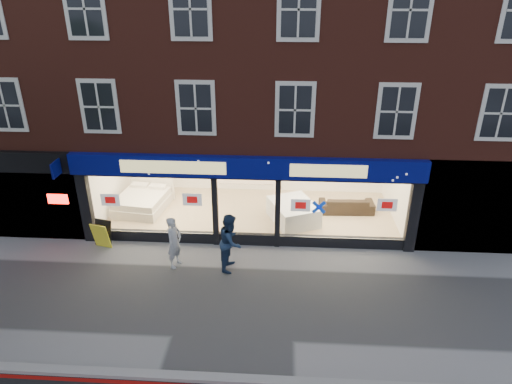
# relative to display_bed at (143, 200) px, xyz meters

# --- Properties ---
(ground) EXTENTS (120.00, 120.00, 0.00)m
(ground) POSITION_rel_display_bed_xyz_m (4.28, -5.39, -0.45)
(ground) COLOR gray
(ground) RESTS_ON ground
(kerb_stone) EXTENTS (60.00, 0.25, 0.12)m
(kerb_stone) POSITION_rel_display_bed_xyz_m (4.28, -8.29, -0.39)
(kerb_stone) COLOR gray
(kerb_stone) RESTS_ON ground
(showroom_floor) EXTENTS (11.00, 4.50, 0.10)m
(showroom_floor) POSITION_rel_display_bed_xyz_m (4.28, -0.14, -0.40)
(showroom_floor) COLOR tan
(showroom_floor) RESTS_ON ground
(building) EXTENTS (19.00, 8.26, 10.30)m
(building) POSITION_rel_display_bed_xyz_m (4.27, 1.54, 6.22)
(building) COLOR #5F271D
(building) RESTS_ON ground
(display_bed) EXTENTS (2.08, 2.41, 1.24)m
(display_bed) POSITION_rel_display_bed_xyz_m (0.00, 0.00, 0.00)
(display_bed) COLOR silver
(display_bed) RESTS_ON showroom_floor
(bedside_table) EXTENTS (0.59, 0.59, 0.55)m
(bedside_table) POSITION_rel_display_bed_xyz_m (-0.57, 1.09, -0.07)
(bedside_table) COLOR brown
(bedside_table) RESTS_ON showroom_floor
(mattress_stack) EXTENTS (2.08, 2.28, 0.73)m
(mattress_stack) POSITION_rel_display_bed_xyz_m (5.90, -0.70, 0.02)
(mattress_stack) COLOR silver
(mattress_stack) RESTS_ON showroom_floor
(sofa) EXTENTS (2.12, 0.90, 0.61)m
(sofa) POSITION_rel_display_bed_xyz_m (7.98, 0.18, -0.04)
(sofa) COLOR black
(sofa) RESTS_ON showroom_floor
(a_board) EXTENTS (0.70, 0.54, 0.96)m
(a_board) POSITION_rel_display_bed_xyz_m (-0.62, -2.79, 0.03)
(a_board) COLOR yellow
(a_board) RESTS_ON ground
(pedestrian_grey) EXTENTS (0.60, 0.73, 1.71)m
(pedestrian_grey) POSITION_rel_display_bed_xyz_m (2.12, -3.76, 0.41)
(pedestrian_grey) COLOR #B4B7BD
(pedestrian_grey) RESTS_ON ground
(pedestrian_blue) EXTENTS (0.81, 0.99, 1.88)m
(pedestrian_blue) POSITION_rel_display_bed_xyz_m (3.91, -3.76, 0.49)
(pedestrian_blue) COLOR navy
(pedestrian_blue) RESTS_ON ground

